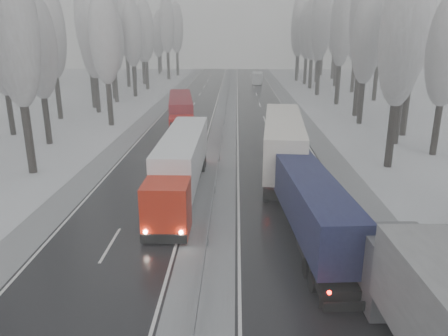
{
  "coord_description": "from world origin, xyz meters",
  "views": [
    {
      "loc": [
        1.47,
        -9.06,
        10.99
      ],
      "look_at": [
        0.7,
        19.13,
        2.2
      ],
      "focal_mm": 35.0,
      "sensor_mm": 36.0,
      "label": 1
    }
  ],
  "objects_px": {
    "truck_blue_box": "(307,198)",
    "truck_red_white": "(181,161)",
    "truck_cream_box": "(283,139)",
    "box_truck_distant": "(258,78)",
    "truck_red_red": "(181,112)"
  },
  "relations": [
    {
      "from": "truck_blue_box",
      "to": "truck_red_white",
      "type": "distance_m",
      "value": 9.97
    },
    {
      "from": "truck_cream_box",
      "to": "truck_red_white",
      "type": "bearing_deg",
      "value": -138.41
    },
    {
      "from": "truck_cream_box",
      "to": "truck_red_white",
      "type": "xyz_separation_m",
      "value": [
        -7.62,
        -5.71,
        -0.27
      ]
    },
    {
      "from": "box_truck_distant",
      "to": "truck_red_red",
      "type": "bearing_deg",
      "value": -97.44
    },
    {
      "from": "truck_blue_box",
      "to": "box_truck_distant",
      "type": "height_order",
      "value": "truck_blue_box"
    },
    {
      "from": "box_truck_distant",
      "to": "truck_red_white",
      "type": "xyz_separation_m",
      "value": [
        -8.52,
        -69.31,
        1.09
      ]
    },
    {
      "from": "truck_cream_box",
      "to": "truck_red_red",
      "type": "height_order",
      "value": "truck_cream_box"
    },
    {
      "from": "truck_blue_box",
      "to": "truck_red_white",
      "type": "height_order",
      "value": "truck_red_white"
    },
    {
      "from": "truck_blue_box",
      "to": "truck_cream_box",
      "type": "distance_m",
      "value": 11.99
    },
    {
      "from": "truck_blue_box",
      "to": "truck_red_white",
      "type": "relative_size",
      "value": 0.9
    },
    {
      "from": "truck_blue_box",
      "to": "truck_red_red",
      "type": "distance_m",
      "value": 27.91
    },
    {
      "from": "box_truck_distant",
      "to": "truck_red_red",
      "type": "xyz_separation_m",
      "value": [
        -10.96,
        -49.6,
        1.03
      ]
    },
    {
      "from": "box_truck_distant",
      "to": "truck_red_white",
      "type": "height_order",
      "value": "truck_red_white"
    },
    {
      "from": "truck_red_white",
      "to": "truck_blue_box",
      "type": "bearing_deg",
      "value": -38.66
    },
    {
      "from": "truck_blue_box",
      "to": "truck_red_red",
      "type": "height_order",
      "value": "truck_red_red"
    }
  ]
}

